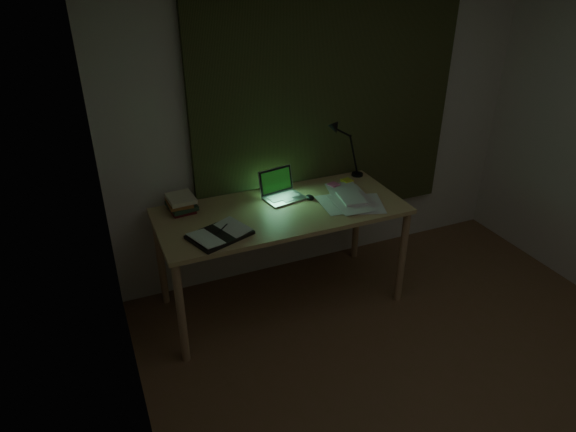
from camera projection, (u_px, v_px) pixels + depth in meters
name	position (u px, v px, depth m)	size (l,w,h in m)	color
floor	(470.00, 423.00, 3.04)	(3.50, 4.00, 0.00)	brown
wall_back	(326.00, 123.00, 4.07)	(3.50, 0.00, 2.50)	silver
wall_left	(142.00, 341.00, 1.85)	(0.00, 4.00, 2.50)	silver
curtain	(329.00, 99.00, 3.95)	(2.20, 0.06, 2.00)	#2F351A
desk	(282.00, 257.00, 3.89)	(1.79, 0.78, 0.82)	tan
laptop	(284.00, 187.00, 3.79)	(0.29, 0.32, 0.21)	silver
open_textbook	(220.00, 234.00, 3.35)	(0.38, 0.27, 0.03)	silver
book_stack	(180.00, 203.00, 3.65)	(0.18, 0.22, 0.11)	silver
loose_papers	(343.00, 198.00, 3.82)	(0.38, 0.40, 0.02)	silver
mouse	(310.00, 197.00, 3.83)	(0.05, 0.09, 0.03)	black
sticky_yellow	(347.00, 181.00, 4.12)	(0.08, 0.08, 0.02)	yellow
sticky_pink	(334.00, 185.00, 4.04)	(0.08, 0.08, 0.02)	#EB5B97
desk_lamp	(359.00, 146.00, 4.11)	(0.34, 0.26, 0.51)	black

